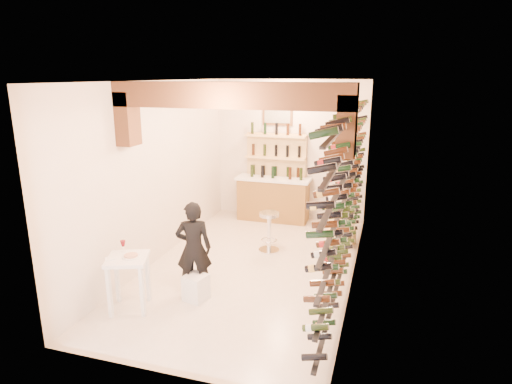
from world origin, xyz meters
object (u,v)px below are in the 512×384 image
wine_rack (343,189)px  back_counter (273,198)px  crate_lower (341,237)px  chrome_barstool (269,229)px  person (194,248)px  tasting_table (128,267)px  white_stool (196,288)px

wine_rack → back_counter: wine_rack is taller
crate_lower → chrome_barstool: bearing=-149.1°
back_counter → crate_lower: back_counter is taller
wine_rack → person: wine_rack is taller
chrome_barstool → crate_lower: (1.29, 0.77, -0.30)m
tasting_table → chrome_barstool: 2.99m
back_counter → tasting_table: 4.60m
tasting_table → back_counter: bearing=57.5°
person → wine_rack: bearing=-170.5°
wine_rack → tasting_table: size_ratio=5.83×
white_stool → person: 0.59m
wine_rack → back_counter: size_ratio=3.35×
back_counter → white_stool: 4.00m
tasting_table → white_stool: (0.80, 0.52, -0.46)m
person → tasting_table: bearing=26.1°
wine_rack → crate_lower: size_ratio=11.11×
person → chrome_barstool: person is taller
back_counter → white_stool: size_ratio=4.34×
white_stool → wine_rack: bearing=34.1°
tasting_table → chrome_barstool: (1.35, 2.66, -0.21)m
chrome_barstool → back_counter: bearing=102.5°
back_counter → tasting_table: back_counter is taller
wine_rack → crate_lower: 2.11m
wine_rack → tasting_table: 3.46m
wine_rack → tasting_table: (-2.78, -1.86, -0.89)m
wine_rack → back_counter: (-1.83, 2.65, -1.02)m
back_counter → person: 3.81m
white_stool → chrome_barstool: size_ratio=0.50×
person → chrome_barstool: (0.66, 1.95, -0.29)m
white_stool → chrome_barstool: 2.23m
wine_rack → crate_lower: bearing=94.8°
wine_rack → back_counter: 3.38m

